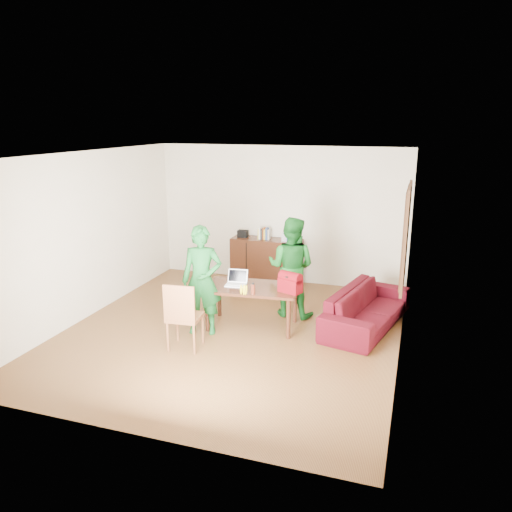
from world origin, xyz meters
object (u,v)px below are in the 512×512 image
(table, at_px, (252,291))
(person_far, at_px, (291,267))
(red_bag, at_px, (290,284))
(sofa, at_px, (367,308))
(laptop, at_px, (236,283))
(bottle, at_px, (253,289))
(chair, at_px, (185,329))
(person_near, at_px, (202,280))

(table, height_order, person_far, person_far)
(red_bag, distance_m, sofa, 1.36)
(sofa, bearing_deg, laptop, 120.74)
(bottle, bearing_deg, red_bag, 28.13)
(person_far, xyz_separation_m, laptop, (-0.70, -0.72, -0.12))
(table, distance_m, person_far, 0.86)
(chair, distance_m, sofa, 2.87)
(person_near, bearing_deg, red_bag, 1.53)
(chair, xyz_separation_m, red_bag, (1.29, 0.96, 0.50))
(bottle, bearing_deg, sofa, 30.00)
(table, xyz_separation_m, person_near, (-0.65, -0.44, 0.25))
(chair, height_order, sofa, chair)
(person_near, distance_m, bottle, 0.79)
(bottle, height_order, sofa, bottle)
(table, relative_size, person_near, 0.89)
(bottle, relative_size, red_bag, 0.52)
(chair, distance_m, bottle, 1.15)
(red_bag, relative_size, sofa, 0.16)
(person_far, distance_m, sofa, 1.38)
(red_bag, bearing_deg, bottle, -130.96)
(person_near, height_order, person_far, person_near)
(chair, bearing_deg, table, 51.54)
(table, xyz_separation_m, chair, (-0.67, -1.02, -0.30))
(person_near, relative_size, sofa, 0.81)
(person_far, height_order, sofa, person_far)
(person_far, xyz_separation_m, red_bag, (0.18, -0.75, -0.04))
(person_near, bearing_deg, chair, -106.67)
(bottle, bearing_deg, laptop, 141.99)
(table, xyz_separation_m, laptop, (-0.26, -0.03, 0.12))
(chair, distance_m, person_far, 2.11)
(laptop, bearing_deg, sofa, 10.16)
(bottle, bearing_deg, person_far, 72.58)
(red_bag, bearing_deg, sofa, 51.75)
(chair, relative_size, person_far, 0.60)
(person_far, bearing_deg, chair, 62.13)
(chair, xyz_separation_m, person_near, (0.02, 0.59, 0.54))
(person_far, bearing_deg, bottle, 77.75)
(table, xyz_separation_m, person_far, (0.45, 0.69, 0.24))
(red_bag, bearing_deg, laptop, -161.24)
(bottle, bearing_deg, chair, -138.90)
(table, height_order, bottle, bottle)
(table, bearing_deg, sofa, 13.49)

